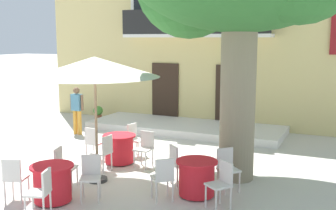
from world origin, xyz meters
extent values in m
plane|color=beige|center=(0.00, 0.00, 0.00)|extent=(120.00, 120.00, 0.00)
cube|color=#DBC67F|center=(0.09, 7.00, 3.75)|extent=(13.00, 4.00, 7.50)
cube|color=#332319|center=(-1.21, 4.97, 1.15)|extent=(1.10, 0.08, 2.30)
cube|color=#332319|center=(1.39, 4.97, 1.15)|extent=(1.10, 0.08, 2.30)
cube|color=silver|center=(-2.11, 4.96, 4.65)|extent=(1.10, 0.08, 1.90)
cube|color=black|center=(-2.11, 4.93, 4.65)|extent=(0.84, 0.04, 1.60)
cube|color=silver|center=(0.09, 4.67, 3.34)|extent=(5.60, 0.65, 0.12)
cube|color=black|center=(0.09, 4.38, 3.85)|extent=(5.60, 0.06, 0.90)
cylinder|color=#995638|center=(-2.21, 4.70, 3.55)|extent=(0.33, 0.33, 0.30)
ellipsoid|color=#4C8E38|center=(-2.21, 4.70, 3.87)|extent=(0.42, 0.42, 0.34)
cylinder|color=#47423D|center=(-1.06, 4.70, 3.55)|extent=(0.32, 0.32, 0.29)
ellipsoid|color=#38843D|center=(-1.06, 4.70, 3.83)|extent=(0.42, 0.42, 0.27)
cylinder|color=#995638|center=(0.09, 4.70, 3.54)|extent=(0.27, 0.27, 0.29)
ellipsoid|color=#4C8E38|center=(0.09, 4.70, 3.86)|extent=(0.35, 0.35, 0.35)
cylinder|color=slate|center=(1.24, 4.70, 3.51)|extent=(0.33, 0.33, 0.22)
ellipsoid|color=#4C8E38|center=(1.24, 4.70, 3.79)|extent=(0.43, 0.43, 0.34)
cylinder|color=slate|center=(2.39, 4.70, 3.57)|extent=(0.28, 0.28, 0.34)
ellipsoid|color=#38843D|center=(2.39, 4.70, 3.93)|extent=(0.36, 0.36, 0.38)
cube|color=silver|center=(0.09, 3.82, 0.12)|extent=(6.86, 2.36, 0.25)
cylinder|color=#7F755B|center=(3.08, -0.37, 1.75)|extent=(0.80, 0.80, 3.49)
cylinder|color=red|center=(2.64, -1.81, 0.37)|extent=(0.74, 0.74, 0.68)
cylinder|color=red|center=(2.64, -1.81, 0.74)|extent=(0.86, 0.86, 0.04)
cylinder|color=#2D2823|center=(2.64, -1.81, 0.01)|extent=(0.44, 0.44, 0.03)
cylinder|color=silver|center=(3.28, -2.49, 0.23)|extent=(0.04, 0.04, 0.45)
cylinder|color=silver|center=(3.01, -2.28, 0.23)|extent=(0.04, 0.04, 0.45)
cylinder|color=silver|center=(3.48, -2.21, 0.23)|extent=(0.04, 0.04, 0.45)
cylinder|color=silver|center=(3.21, -2.01, 0.23)|extent=(0.04, 0.04, 0.45)
cube|color=silver|center=(3.25, -2.25, 0.47)|extent=(0.56, 0.56, 0.04)
cube|color=silver|center=(3.35, -2.10, 0.70)|extent=(0.33, 0.26, 0.42)
cylinder|color=silver|center=(3.41, -1.27, 0.23)|extent=(0.04, 0.04, 0.45)
cylinder|color=silver|center=(3.17, -1.51, 0.23)|extent=(0.04, 0.04, 0.45)
cylinder|color=silver|center=(3.16, -1.03, 0.23)|extent=(0.04, 0.04, 0.45)
cylinder|color=silver|center=(2.93, -1.27, 0.23)|extent=(0.04, 0.04, 0.45)
cube|color=silver|center=(3.17, -1.27, 0.47)|extent=(0.57, 0.57, 0.04)
cube|color=silver|center=(3.04, -1.14, 0.70)|extent=(0.30, 0.30, 0.42)
cylinder|color=silver|center=(2.06, -1.07, 0.23)|extent=(0.04, 0.04, 0.45)
cylinder|color=silver|center=(2.32, -1.29, 0.23)|extent=(0.04, 0.04, 0.45)
cylinder|color=silver|center=(1.84, -1.32, 0.23)|extent=(0.04, 0.04, 0.45)
cylinder|color=silver|center=(2.09, -1.55, 0.23)|extent=(0.04, 0.04, 0.45)
cube|color=silver|center=(2.08, -1.31, 0.47)|extent=(0.56, 0.56, 0.04)
cube|color=silver|center=(1.96, -1.44, 0.70)|extent=(0.31, 0.28, 0.42)
cylinder|color=silver|center=(1.84, -2.30, 0.23)|extent=(0.04, 0.04, 0.45)
cylinder|color=silver|center=(2.10, -2.07, 0.23)|extent=(0.04, 0.04, 0.45)
cylinder|color=silver|center=(2.07, -2.55, 0.23)|extent=(0.04, 0.04, 0.45)
cylinder|color=silver|center=(2.33, -2.32, 0.23)|extent=(0.04, 0.04, 0.45)
cube|color=silver|center=(2.08, -2.31, 0.47)|extent=(0.57, 0.57, 0.04)
cube|color=silver|center=(2.21, -2.44, 0.70)|extent=(0.31, 0.29, 0.42)
cylinder|color=red|center=(-0.01, -0.49, 0.37)|extent=(0.74, 0.74, 0.68)
cylinder|color=red|center=(-0.01, -0.49, 0.74)|extent=(0.86, 0.86, 0.04)
cylinder|color=#2D2823|center=(-0.01, -0.49, 0.01)|extent=(0.44, 0.44, 0.03)
cylinder|color=silver|center=(-0.24, -1.40, 0.23)|extent=(0.04, 0.04, 0.45)
cylinder|color=silver|center=(-0.22, -1.06, 0.23)|extent=(0.04, 0.04, 0.45)
cylinder|color=silver|center=(0.10, -1.42, 0.23)|extent=(0.04, 0.04, 0.45)
cylinder|color=silver|center=(0.12, -1.08, 0.23)|extent=(0.04, 0.04, 0.45)
cube|color=silver|center=(-0.06, -1.24, 0.47)|extent=(0.43, 0.43, 0.04)
cube|color=silver|center=(0.12, -1.25, 0.70)|extent=(0.07, 0.38, 0.42)
cylinder|color=silver|center=(0.89, -0.73, 0.23)|extent=(0.04, 0.04, 0.45)
cylinder|color=silver|center=(0.55, -0.70, 0.23)|extent=(0.04, 0.04, 0.45)
cylinder|color=silver|center=(0.92, -0.39, 0.23)|extent=(0.04, 0.04, 0.45)
cylinder|color=silver|center=(0.58, -0.37, 0.23)|extent=(0.04, 0.04, 0.45)
cube|color=silver|center=(0.73, -0.55, 0.47)|extent=(0.43, 0.43, 0.04)
cube|color=silver|center=(0.75, -0.37, 0.70)|extent=(0.38, 0.07, 0.42)
cylinder|color=silver|center=(0.31, 0.39, 0.23)|extent=(0.04, 0.04, 0.45)
cylinder|color=silver|center=(0.25, 0.05, 0.23)|extent=(0.04, 0.04, 0.45)
cylinder|color=silver|center=(-0.02, 0.45, 0.23)|extent=(0.04, 0.04, 0.45)
cylinder|color=silver|center=(-0.08, 0.11, 0.23)|extent=(0.04, 0.04, 0.45)
cube|color=silver|center=(0.11, 0.25, 0.47)|extent=(0.46, 0.46, 0.04)
cube|color=silver|center=(-0.06, 0.28, 0.70)|extent=(0.10, 0.38, 0.42)
cylinder|color=silver|center=(-0.93, -0.31, 0.23)|extent=(0.04, 0.04, 0.45)
cylinder|color=silver|center=(-0.59, -0.32, 0.23)|extent=(0.04, 0.04, 0.45)
cylinder|color=silver|center=(-0.93, -0.65, 0.23)|extent=(0.04, 0.04, 0.45)
cylinder|color=silver|center=(-0.59, -0.66, 0.23)|extent=(0.04, 0.04, 0.45)
cube|color=silver|center=(-0.76, -0.49, 0.47)|extent=(0.40, 0.40, 0.04)
cube|color=silver|center=(-0.76, -0.67, 0.70)|extent=(0.38, 0.04, 0.42)
cylinder|color=red|center=(0.13, -3.30, 0.37)|extent=(0.74, 0.74, 0.68)
cylinder|color=red|center=(0.13, -3.30, 0.74)|extent=(0.86, 0.86, 0.04)
cylinder|color=#2D2823|center=(0.13, -3.30, 0.01)|extent=(0.44, 0.44, 0.03)
cylinder|color=silver|center=(-0.79, -3.43, 0.23)|extent=(0.04, 0.04, 0.45)
cylinder|color=silver|center=(-0.47, -3.32, 0.23)|extent=(0.04, 0.04, 0.45)
cylinder|color=silver|center=(-0.69, -3.75, 0.23)|extent=(0.04, 0.04, 0.45)
cylinder|color=silver|center=(-0.36, -3.64, 0.23)|extent=(0.04, 0.04, 0.45)
cube|color=silver|center=(-0.58, -3.54, 0.47)|extent=(0.51, 0.51, 0.04)
cube|color=silver|center=(-0.52, -3.71, 0.70)|extent=(0.37, 0.16, 0.42)
cylinder|color=silver|center=(0.28, -4.22, 0.23)|extent=(0.04, 0.04, 0.45)
cylinder|color=silver|center=(0.17, -3.90, 0.23)|extent=(0.04, 0.04, 0.45)
cylinder|color=silver|center=(0.60, -4.11, 0.23)|extent=(0.04, 0.04, 0.45)
cylinder|color=silver|center=(0.49, -3.78, 0.23)|extent=(0.04, 0.04, 0.45)
cube|color=silver|center=(0.38, -4.00, 0.47)|extent=(0.51, 0.51, 0.04)
cube|color=silver|center=(0.55, -3.94, 0.70)|extent=(0.17, 0.37, 0.42)
cylinder|color=silver|center=(1.02, -3.01, 0.23)|extent=(0.04, 0.04, 0.45)
cylinder|color=silver|center=(0.72, -3.17, 0.23)|extent=(0.04, 0.04, 0.45)
cylinder|color=silver|center=(0.86, -2.71, 0.23)|extent=(0.04, 0.04, 0.45)
cylinder|color=silver|center=(0.56, -2.87, 0.23)|extent=(0.04, 0.04, 0.45)
cube|color=silver|center=(0.79, -2.94, 0.47)|extent=(0.54, 0.54, 0.04)
cube|color=silver|center=(0.71, -2.78, 0.70)|extent=(0.35, 0.21, 0.42)
cylinder|color=silver|center=(0.03, -2.37, 0.23)|extent=(0.04, 0.04, 0.45)
cylinder|color=silver|center=(0.13, -2.69, 0.23)|extent=(0.04, 0.04, 0.45)
cylinder|color=silver|center=(-0.29, -2.46, 0.23)|extent=(0.04, 0.04, 0.45)
cylinder|color=silver|center=(-0.20, -2.79, 0.23)|extent=(0.04, 0.04, 0.45)
cube|color=silver|center=(-0.08, -2.58, 0.47)|extent=(0.50, 0.50, 0.04)
cube|color=silver|center=(-0.25, -2.63, 0.70)|extent=(0.15, 0.38, 0.42)
cylinder|color=#997A56|center=(0.26, -1.90, 1.27)|extent=(0.06, 0.06, 2.55)
cylinder|color=#333333|center=(0.26, -1.90, 0.04)|extent=(0.44, 0.44, 0.08)
cone|color=silver|center=(0.26, -1.90, 2.62)|extent=(2.90, 2.90, 0.45)
cylinder|color=#995638|center=(-3.69, 4.01, 0.12)|extent=(0.29, 0.29, 0.25)
ellipsoid|color=#4C8E38|center=(-3.69, 4.01, 0.43)|extent=(0.38, 0.38, 0.37)
cylinder|color=gold|center=(-3.15, 1.82, 0.41)|extent=(0.14, 0.14, 0.83)
cylinder|color=gold|center=(-2.97, 1.82, 0.41)|extent=(0.14, 0.14, 0.83)
cube|color=teal|center=(-3.06, 1.82, 1.11)|extent=(0.35, 0.23, 0.56)
sphere|color=brown|center=(-3.06, 1.82, 1.51)|extent=(0.22, 0.22, 0.22)
cylinder|color=brown|center=(-3.28, 1.82, 1.11)|extent=(0.09, 0.09, 0.52)
cylinder|color=brown|center=(-2.84, 1.82, 1.11)|extent=(0.09, 0.09, 0.52)
camera|label=1|loc=(5.52, -9.56, 3.24)|focal=44.47mm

